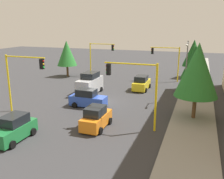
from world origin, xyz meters
name	(u,v)px	position (x,y,z in m)	size (l,w,h in m)	color
ground_plane	(100,102)	(0.00, 0.00, 0.00)	(120.00, 120.00, 0.00)	#353538
sidewalk_kerb	(195,98)	(-5.00, 10.50, 0.07)	(80.00, 4.00, 0.15)	gray
lane_arrow_near	(9,139)	(11.51, -3.00, 0.01)	(2.40, 1.10, 1.10)	silver
traffic_signal_far_left	(167,57)	(-14.00, 5.66, 3.85)	(0.36, 4.59, 5.42)	yellow
traffic_signal_near_left	(135,82)	(6.00, 5.71, 4.08)	(0.36, 4.59, 5.78)	yellow
traffic_signal_far_right	(100,53)	(-14.00, -5.70, 4.05)	(0.36, 4.59, 5.72)	yellow
traffic_signal_near_right	(22,73)	(6.00, -5.73, 4.16)	(0.36, 4.59, 5.89)	yellow
street_lamp_curbside	(186,65)	(-3.61, 9.20, 4.35)	(2.15, 0.28, 7.00)	slate
tree_opposite_side	(67,53)	(-12.00, -11.00, 4.00)	(3.37, 3.37, 6.12)	brown
tree_roadside_near	(197,70)	(2.00, 10.50, 4.75)	(3.97, 3.97, 7.25)	brown
tree_roadside_far	(194,53)	(-18.00, 9.50, 4.17)	(3.51, 3.51, 6.38)	brown
tree_roadside_mid	(195,63)	(-8.00, 10.00, 4.01)	(3.39, 3.39, 6.15)	brown
delivery_van_silver	(90,84)	(-3.08, -2.64, 1.28)	(4.80, 2.22, 2.77)	#B2B5BA
car_blue	(88,99)	(2.00, -0.59, 0.90)	(1.92, 3.99, 1.98)	blue
car_yellow	(141,83)	(-7.27, 3.25, 0.90)	(4.10, 2.06, 1.98)	yellow
car_orange	(96,118)	(7.07, 2.58, 0.89)	(3.71, 1.92, 1.98)	orange
car_green	(14,129)	(11.35, -2.57, 0.90)	(3.89, 2.00, 1.98)	#1E7238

